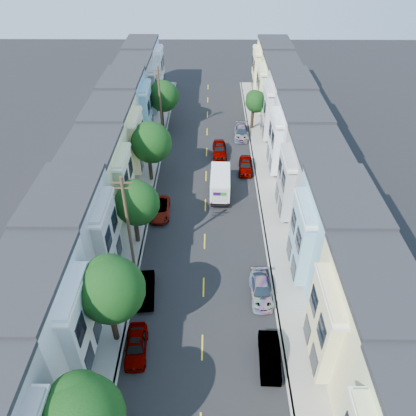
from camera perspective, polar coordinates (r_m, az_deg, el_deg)
ground at (r=36.11m, az=-0.63°, el=-11.08°), size 160.00×160.00×0.00m
road_slab at (r=47.44m, az=-0.32°, el=2.56°), size 12.00×70.00×0.02m
curb_left at (r=47.86m, az=-7.59°, el=2.64°), size 0.30×70.00×0.15m
curb_right at (r=47.71m, az=6.97°, el=2.57°), size 0.30×70.00×0.15m
sidewalk_left at (r=48.06m, az=-9.13°, el=2.63°), size 2.60×70.00×0.15m
sidewalk_right at (r=47.88m, az=8.52°, el=2.56°), size 2.60×70.00×0.15m
centerline at (r=47.44m, az=-0.32°, el=2.55°), size 0.12×70.00×0.01m
townhouse_row_left at (r=48.87m, az=-13.52°, el=2.54°), size 5.00×70.00×8.50m
townhouse_row_right at (r=48.60m, az=12.95°, el=2.43°), size 5.00×70.00×8.50m
tree_b at (r=29.24m, az=-13.57°, el=-11.15°), size 4.70×4.70×7.96m
tree_c at (r=37.99m, az=-10.07°, el=0.61°), size 4.21×4.21×6.80m
tree_d at (r=47.13m, az=-8.09°, el=9.05°), size 4.70×4.70×7.39m
tree_e at (r=60.17m, az=-6.36°, el=15.35°), size 4.38×4.38×7.02m
tree_far_r at (r=59.99m, az=6.69°, el=14.58°), size 3.10×3.10×5.76m
utility_pole_near at (r=34.65m, az=-11.11°, el=-2.64°), size 1.60×0.26×10.00m
utility_pole_far at (r=56.85m, az=-6.73°, el=14.36°), size 1.60×0.26×10.00m
fedex_truck at (r=45.98m, az=1.73°, el=3.58°), size 2.19×5.69×2.73m
lead_sedan at (r=54.15m, az=1.63°, el=8.23°), size 1.94×4.80×1.54m
parked_left_b at (r=32.13m, az=-10.09°, el=-18.55°), size 1.86×4.25×1.35m
parked_left_c at (r=35.42m, az=-8.77°, el=-11.29°), size 1.81×4.17×1.35m
parked_left_d at (r=43.68m, az=-6.84°, el=-0.18°), size 2.35×4.70×1.28m
parked_right_a at (r=31.51m, az=8.65°, el=-19.94°), size 1.60×4.14×1.36m
parked_right_b at (r=35.33m, az=7.48°, el=-11.38°), size 1.86×4.31×1.28m
parked_right_c at (r=50.84m, az=5.30°, el=5.94°), size 2.00×4.60×1.46m
parked_right_d at (r=58.87m, az=4.70°, el=10.55°), size 2.18×4.72×1.39m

